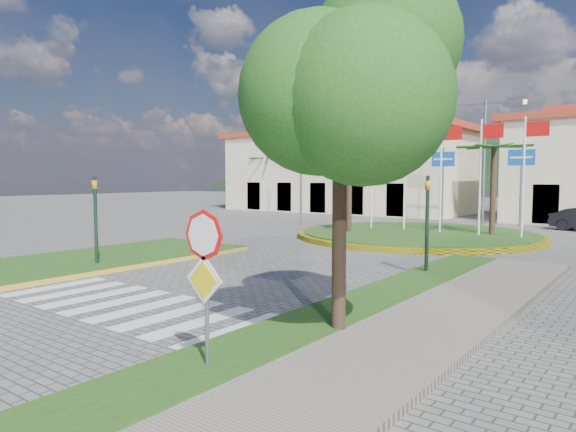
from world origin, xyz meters
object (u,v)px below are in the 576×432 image
Objects in this scene: stop_sign at (205,264)px; car_dark_a at (400,209)px; white_van at (322,205)px; roundabout_island at (418,234)px; deciduous_tree at (340,71)px.

stop_sign is 34.56m from car_dark_a.
white_van is 7.95m from car_dark_a.
car_dark_a is at bearing 109.62° from stop_sign.
car_dark_a is (-11.60, 32.53, -1.14)m from stop_sign.
white_van is (-19.52, 33.21, -1.12)m from stop_sign.
roundabout_island is at bearing -147.30° from car_dark_a.
car_dark_a is at bearing 112.47° from deciduous_tree.
roundabout_island is 20.69m from stop_sign.
deciduous_tree is 1.41× the size of white_van.
stop_sign is 0.55× the size of white_van.
deciduous_tree reaches higher than stop_sign.
stop_sign is at bearing -144.31° from white_van.
roundabout_island is at bearing -126.77° from white_van.
roundabout_island is 14.19m from car_dark_a.
deciduous_tree reaches higher than car_dark_a.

